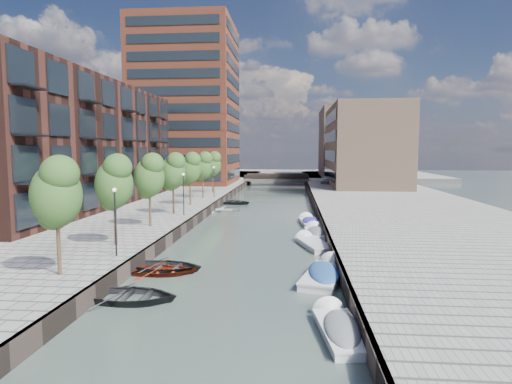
# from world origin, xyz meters

# --- Properties ---
(water) EXTENTS (300.00, 300.00, 0.00)m
(water) POSITION_xyz_m (0.00, 40.00, 0.00)
(water) COLOR #38473F
(water) RESTS_ON ground
(quay_left) EXTENTS (60.00, 140.00, 1.00)m
(quay_left) POSITION_xyz_m (-36.00, 40.00, 0.50)
(quay_left) COLOR gray
(quay_left) RESTS_ON ground
(quay_right) EXTENTS (20.00, 140.00, 1.00)m
(quay_right) POSITION_xyz_m (16.00, 40.00, 0.50)
(quay_right) COLOR gray
(quay_right) RESTS_ON ground
(quay_wall_left) EXTENTS (0.25, 140.00, 1.00)m
(quay_wall_left) POSITION_xyz_m (-6.10, 40.00, 0.50)
(quay_wall_left) COLOR #332823
(quay_wall_left) RESTS_ON ground
(quay_wall_right) EXTENTS (0.25, 140.00, 1.00)m
(quay_wall_right) POSITION_xyz_m (6.10, 40.00, 0.50)
(quay_wall_right) COLOR #332823
(quay_wall_right) RESTS_ON ground
(far_closure) EXTENTS (80.00, 40.00, 1.00)m
(far_closure) POSITION_xyz_m (0.00, 100.00, 0.50)
(far_closure) COLOR gray
(far_closure) RESTS_ON ground
(apartment_block) EXTENTS (8.00, 38.00, 14.00)m
(apartment_block) POSITION_xyz_m (-20.00, 30.00, 8.00)
(apartment_block) COLOR black
(apartment_block) RESTS_ON quay_left
(tower) EXTENTS (18.00, 18.00, 30.00)m
(tower) POSITION_xyz_m (-17.00, 65.00, 16.00)
(tower) COLOR brown
(tower) RESTS_ON quay_left
(tan_block_near) EXTENTS (12.00, 25.00, 14.00)m
(tan_block_near) POSITION_xyz_m (16.00, 62.00, 8.00)
(tan_block_near) COLOR #95735B
(tan_block_near) RESTS_ON quay_right
(tan_block_far) EXTENTS (12.00, 20.00, 16.00)m
(tan_block_far) POSITION_xyz_m (16.00, 88.00, 9.00)
(tan_block_far) COLOR #95735B
(tan_block_far) RESTS_ON quay_right
(bridge) EXTENTS (13.00, 6.00, 1.30)m
(bridge) POSITION_xyz_m (0.00, 72.00, 1.39)
(bridge) COLOR gray
(bridge) RESTS_ON ground
(tree_0) EXTENTS (2.50, 2.50, 5.95)m
(tree_0) POSITION_xyz_m (-8.50, 4.00, 5.31)
(tree_0) COLOR #382619
(tree_0) RESTS_ON quay_left
(tree_1) EXTENTS (2.50, 2.50, 5.95)m
(tree_1) POSITION_xyz_m (-8.50, 11.00, 5.31)
(tree_1) COLOR #382619
(tree_1) RESTS_ON quay_left
(tree_2) EXTENTS (2.50, 2.50, 5.95)m
(tree_2) POSITION_xyz_m (-8.50, 18.00, 5.31)
(tree_2) COLOR #382619
(tree_2) RESTS_ON quay_left
(tree_3) EXTENTS (2.50, 2.50, 5.95)m
(tree_3) POSITION_xyz_m (-8.50, 25.00, 5.31)
(tree_3) COLOR #382619
(tree_3) RESTS_ON quay_left
(tree_4) EXTENTS (2.50, 2.50, 5.95)m
(tree_4) POSITION_xyz_m (-8.50, 32.00, 5.31)
(tree_4) COLOR #382619
(tree_4) RESTS_ON quay_left
(tree_5) EXTENTS (2.50, 2.50, 5.95)m
(tree_5) POSITION_xyz_m (-8.50, 39.00, 5.31)
(tree_5) COLOR #382619
(tree_5) RESTS_ON quay_left
(tree_6) EXTENTS (2.50, 2.50, 5.95)m
(tree_6) POSITION_xyz_m (-8.50, 46.00, 5.31)
(tree_6) COLOR #382619
(tree_6) RESTS_ON quay_left
(lamp_0) EXTENTS (0.24, 0.24, 4.12)m
(lamp_0) POSITION_xyz_m (-7.20, 8.00, 3.51)
(lamp_0) COLOR black
(lamp_0) RESTS_ON quay_left
(lamp_1) EXTENTS (0.24, 0.24, 4.12)m
(lamp_1) POSITION_xyz_m (-7.20, 24.00, 3.51)
(lamp_1) COLOR black
(lamp_1) RESTS_ON quay_left
(lamp_2) EXTENTS (0.24, 0.24, 4.12)m
(lamp_2) POSITION_xyz_m (-7.20, 40.00, 3.51)
(lamp_2) COLOR black
(lamp_2) RESTS_ON quay_left
(sloop_0) EXTENTS (5.00, 3.76, 0.98)m
(sloop_0) POSITION_xyz_m (-4.44, 8.57, 0.00)
(sloop_0) COLOR #242326
(sloop_0) RESTS_ON ground
(sloop_1) EXTENTS (4.91, 3.58, 0.99)m
(sloop_1) POSITION_xyz_m (-4.55, 3.22, 0.00)
(sloop_1) COLOR #232326
(sloop_1) RESTS_ON ground
(sloop_2) EXTENTS (4.33, 3.26, 0.85)m
(sloop_2) POSITION_xyz_m (-4.31, 7.87, 0.00)
(sloop_2) COLOR maroon
(sloop_2) RESTS_ON ground
(sloop_3) EXTENTS (4.46, 3.40, 0.87)m
(sloop_3) POSITION_xyz_m (-4.78, 33.40, 0.00)
(sloop_3) COLOR silver
(sloop_3) RESTS_ON ground
(sloop_4) EXTENTS (5.66, 4.73, 1.01)m
(sloop_4) POSITION_xyz_m (-4.71, 40.74, 0.00)
(sloop_4) COLOR black
(sloop_4) RESTS_ON ground
(motorboat_0) EXTENTS (3.21, 5.74, 1.81)m
(motorboat_0) POSITION_xyz_m (5.28, 7.88, 0.22)
(motorboat_0) COLOR silver
(motorboat_0) RESTS_ON ground
(motorboat_1) EXTENTS (2.14, 4.66, 1.50)m
(motorboat_1) POSITION_xyz_m (5.28, 0.42, 0.18)
(motorboat_1) COLOR white
(motorboat_1) RESTS_ON ground
(motorboat_2) EXTENTS (2.99, 5.08, 1.60)m
(motorboat_2) POSITION_xyz_m (4.87, 16.13, 0.09)
(motorboat_2) COLOR silver
(motorboat_2) RESTS_ON ground
(motorboat_3) EXTENTS (2.30, 5.03, 1.62)m
(motorboat_3) POSITION_xyz_m (5.03, 25.75, 0.20)
(motorboat_3) COLOR silver
(motorboat_3) RESTS_ON ground
(motorboat_4) EXTENTS (1.91, 4.91, 1.61)m
(motorboat_4) POSITION_xyz_m (5.38, 20.34, 0.20)
(motorboat_4) COLOR white
(motorboat_4) RESTS_ON ground
(car) EXTENTS (3.02, 4.40, 1.39)m
(car) POSITION_xyz_m (9.76, 64.22, 1.69)
(car) COLOR gray
(car) RESTS_ON quay_right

